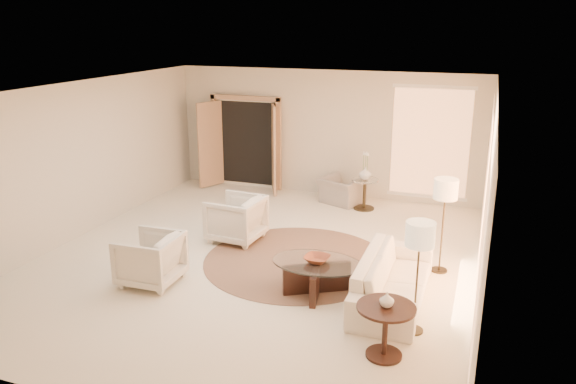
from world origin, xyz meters
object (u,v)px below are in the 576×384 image
(floor_lamp_near, at_px, (446,193))
(floor_lamp_far, at_px, (420,239))
(coffee_table, at_px, (317,273))
(end_table, at_px, (386,322))
(sofa, at_px, (393,278))
(accent_chair, at_px, (342,186))
(side_table, at_px, (364,191))
(bowl, at_px, (317,259))
(end_vase, at_px, (387,300))
(side_vase, at_px, (365,173))
(armchair_right, at_px, (150,257))
(armchair_left, at_px, (236,217))

(floor_lamp_near, relative_size, floor_lamp_far, 1.02)
(coffee_table, relative_size, end_table, 2.55)
(sofa, xyz_separation_m, accent_chair, (-1.80, 4.05, 0.05))
(side_table, bearing_deg, bowl, -87.49)
(end_vase, bearing_deg, coffee_table, 133.63)
(floor_lamp_far, height_order, side_vase, floor_lamp_far)
(coffee_table, distance_m, floor_lamp_far, 1.86)
(bowl, bearing_deg, side_vase, 92.51)
(end_table, bearing_deg, end_vase, 135.00)
(armchair_right, bearing_deg, end_table, 76.64)
(sofa, relative_size, side_vase, 8.68)
(side_table, distance_m, bowl, 4.01)
(accent_chair, distance_m, side_vase, 0.72)
(sofa, relative_size, coffee_table, 1.28)
(end_table, relative_size, side_vase, 2.66)
(bowl, xyz_separation_m, end_vase, (1.23, -1.29, 0.21))
(side_table, xyz_separation_m, floor_lamp_far, (1.66, -4.60, 0.87))
(armchair_left, distance_m, accent_chair, 3.00)
(armchair_left, xyz_separation_m, coffee_table, (1.97, -1.48, -0.14))
(coffee_table, distance_m, bowl, 0.22)
(coffee_table, distance_m, end_vase, 1.83)
(side_table, height_order, end_vase, end_vase)
(end_vase, relative_size, side_vase, 0.68)
(coffee_table, height_order, end_vase, end_vase)
(sofa, xyz_separation_m, armchair_left, (-3.05, 1.31, 0.12))
(accent_chair, bearing_deg, side_vase, -179.43)
(sofa, height_order, armchair_left, armchair_left)
(end_table, bearing_deg, armchair_left, 139.09)
(end_vase, bearing_deg, armchair_right, 168.43)
(armchair_right, relative_size, accent_chair, 0.98)
(accent_chair, height_order, end_vase, end_vase)
(armchair_left, relative_size, end_vase, 5.07)
(end_vase, bearing_deg, floor_lamp_far, 69.55)
(armchair_left, bearing_deg, side_vase, 148.72)
(armchair_left, bearing_deg, accent_chair, 159.78)
(sofa, height_order, floor_lamp_far, floor_lamp_far)
(armchair_right, distance_m, end_vase, 3.77)
(coffee_table, relative_size, end_vase, 9.93)
(side_table, bearing_deg, coffee_table, -87.49)
(armchair_left, relative_size, floor_lamp_far, 0.61)
(sofa, xyz_separation_m, side_vase, (-1.25, 3.83, 0.45))
(side_vase, bearing_deg, floor_lamp_far, -70.22)
(bowl, xyz_separation_m, side_vase, (-0.18, 4.00, 0.25))
(floor_lamp_far, relative_size, end_vase, 8.35)
(coffee_table, bearing_deg, end_vase, -46.37)
(accent_chair, height_order, floor_lamp_near, floor_lamp_near)
(armchair_left, height_order, side_table, armchair_left)
(armchair_right, bearing_deg, floor_lamp_near, 113.25)
(accent_chair, distance_m, end_table, 5.84)
(side_table, relative_size, bowl, 1.79)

